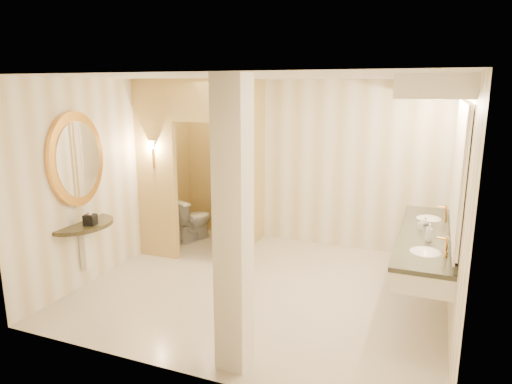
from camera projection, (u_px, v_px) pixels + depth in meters
floor at (264, 288)px, 6.01m from camera, size 4.50×4.50×0.00m
ceiling at (264, 77)px, 5.41m from camera, size 4.50×4.50×0.00m
wall_back at (307, 163)px, 7.52m from camera, size 4.50×0.02×2.70m
wall_front at (181, 235)px, 3.90m from camera, size 4.50×0.02×2.70m
wall_left at (117, 175)px, 6.52m from camera, size 0.02×4.00×2.70m
wall_right at (460, 205)px, 4.89m from camera, size 0.02×4.00×2.70m
toilet_closet at (218, 167)px, 6.98m from camera, size 1.50×1.55×2.70m
wall_sconce at (152, 146)px, 6.71m from camera, size 0.14×0.14×0.42m
vanity at (435, 171)px, 5.28m from camera, size 0.75×2.71×2.09m
console_shelf at (78, 188)px, 5.78m from camera, size 0.92×0.92×1.91m
pillar at (233, 229)px, 4.06m from camera, size 0.28×0.28×2.70m
tissue_box at (90, 220)px, 5.76m from camera, size 0.16×0.16×0.14m
toilet at (193, 219)px, 7.83m from camera, size 0.62×0.81×0.73m
soap_bottle_a at (421, 224)px, 5.59m from camera, size 0.07×0.07×0.13m
soap_bottle_b at (425, 221)px, 5.76m from camera, size 0.11×0.11×0.11m
soap_bottle_c at (429, 233)px, 5.14m from camera, size 0.08×0.08×0.21m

